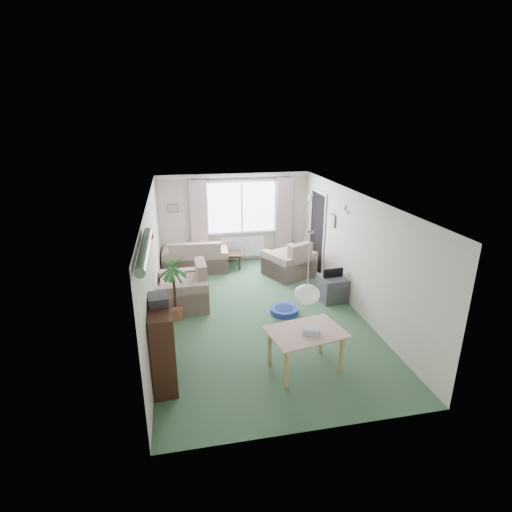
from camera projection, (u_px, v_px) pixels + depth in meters
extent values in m
plane|color=#325338|center=(259.00, 314.00, 8.13)|extent=(6.50, 6.50, 0.00)
cube|color=white|center=(242.00, 207.00, 10.64)|extent=(1.80, 0.03, 1.30)
cube|color=black|center=(242.00, 179.00, 10.31)|extent=(2.60, 0.03, 0.03)
cube|color=beige|center=(199.00, 218.00, 10.41)|extent=(0.45, 0.08, 2.00)
cube|color=beige|center=(284.00, 214.00, 10.84)|extent=(0.45, 0.08, 2.00)
cube|color=white|center=(242.00, 247.00, 10.97)|extent=(1.20, 0.10, 0.55)
cube|color=black|center=(317.00, 232.00, 10.19)|extent=(0.03, 0.95, 2.00)
sphere|color=white|center=(307.00, 294.00, 5.54)|extent=(0.36, 0.36, 0.36)
cylinder|color=#196626|center=(144.00, 249.00, 4.88)|extent=(1.60, 1.60, 0.12)
sphere|color=silver|center=(310.00, 195.00, 8.45)|extent=(0.20, 0.20, 0.20)
sphere|color=silver|center=(347.00, 207.00, 7.40)|extent=(0.20, 0.20, 0.20)
cube|color=brown|center=(173.00, 208.00, 10.29)|extent=(0.28, 0.03, 0.22)
cube|color=brown|center=(333.00, 221.00, 9.08)|extent=(0.03, 0.24, 0.30)
cube|color=beige|center=(196.00, 255.00, 10.32)|extent=(1.71, 0.99, 0.83)
cube|color=beige|center=(289.00, 258.00, 9.95)|extent=(1.35, 1.32, 0.92)
cube|color=beige|center=(182.00, 285.00, 8.33)|extent=(1.04, 1.10, 0.96)
cube|color=black|center=(225.00, 260.00, 10.53)|extent=(0.94, 0.62, 0.40)
cube|color=brown|center=(223.00, 250.00, 10.44)|extent=(0.12, 0.06, 0.16)
cube|color=black|center=(163.00, 344.00, 5.92)|extent=(0.39, 1.04, 1.25)
cube|color=#303034|center=(158.00, 300.00, 5.75)|extent=(0.32, 0.38, 0.14)
cylinder|color=#23662A|center=(174.00, 287.00, 7.74)|extent=(0.67, 0.67, 1.36)
cube|color=tan|center=(305.00, 351.00, 6.28)|extent=(1.17, 0.89, 0.66)
cube|color=silver|center=(311.00, 331.00, 6.08)|extent=(0.30, 0.26, 0.12)
cube|color=#39393E|center=(332.00, 288.00, 8.67)|extent=(0.56, 0.61, 0.53)
cylinder|color=navy|center=(284.00, 310.00, 8.15)|extent=(0.68, 0.68, 0.12)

